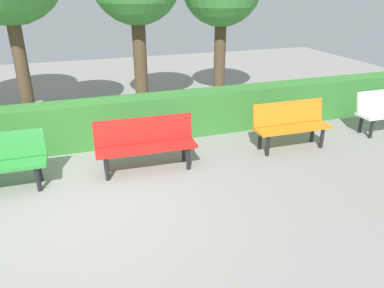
# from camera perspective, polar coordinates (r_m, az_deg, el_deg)

# --- Properties ---
(ground_plane) EXTENTS (22.08, 22.08, 0.00)m
(ground_plane) POSITION_cam_1_polar(r_m,az_deg,el_deg) (5.35, -15.31, -9.30)
(ground_plane) COLOR gray
(bench_orange) EXTENTS (1.44, 0.48, 0.86)m
(bench_orange) POSITION_cam_1_polar(r_m,az_deg,el_deg) (7.00, 15.14, 3.16)
(bench_orange) COLOR orange
(bench_orange) RESTS_ON ground_plane
(bench_red) EXTENTS (1.64, 0.52, 0.86)m
(bench_red) POSITION_cam_1_polar(r_m,az_deg,el_deg) (5.99, -7.27, 0.35)
(bench_red) COLOR red
(bench_red) RESTS_ON ground_plane
(hedge_row) EXTENTS (18.08, 0.51, 0.88)m
(hedge_row) POSITION_cam_1_polar(r_m,az_deg,el_deg) (7.17, -8.21, 3.92)
(hedge_row) COLOR #387F33
(hedge_row) RESTS_ON ground_plane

